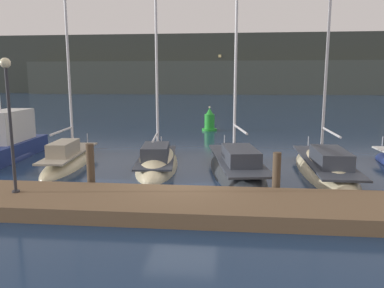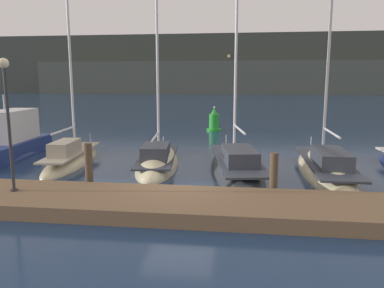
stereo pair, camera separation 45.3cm
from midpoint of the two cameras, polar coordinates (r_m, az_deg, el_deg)
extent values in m
plane|color=#192D4C|center=(13.50, -2.50, -7.60)|extent=(400.00, 400.00, 0.00)
cube|color=brown|center=(11.71, -3.80, -9.19)|extent=(26.48, 2.80, 0.45)
cylinder|color=#4C3D2D|center=(13.94, -16.09, -3.60)|extent=(0.28, 0.28, 1.79)
cylinder|color=#4C3D2D|center=(13.05, 11.76, -4.74)|extent=(0.28, 0.28, 1.61)
ellipsoid|color=navy|center=(21.56, -27.37, -2.11)|extent=(2.71, 7.44, 1.29)
cube|color=navy|center=(21.48, -27.46, -1.03)|extent=(2.48, 6.70, 0.83)
cube|color=silver|center=(21.95, -26.80, 2.48)|extent=(1.71, 3.31, 1.62)
cube|color=black|center=(23.21, -25.16, 3.54)|extent=(1.32, 0.40, 0.72)
cylinder|color=silver|center=(21.34, -27.79, 5.52)|extent=(0.07, 0.07, 0.82)
ellipsoid|color=beige|center=(18.98, -18.70, -3.01)|extent=(2.00, 6.48, 1.11)
cube|color=#A39984|center=(18.86, -18.80, -1.26)|extent=(1.68, 5.44, 0.08)
cube|color=#A39984|center=(18.10, -19.67, -0.63)|extent=(1.05, 2.11, 0.62)
cylinder|color=silver|center=(19.03, -18.89, 9.97)|extent=(0.12, 0.12, 7.35)
cylinder|color=silver|center=(17.91, -19.89, 1.90)|extent=(0.31, 2.68, 0.09)
cylinder|color=silver|center=(21.56, -16.23, 0.88)|extent=(0.04, 0.04, 0.50)
ellipsoid|color=beige|center=(17.76, -6.04, -3.40)|extent=(2.64, 6.74, 1.68)
cube|color=#333842|center=(17.66, -6.06, -1.93)|extent=(2.22, 5.66, 0.08)
cube|color=#333842|center=(16.82, -6.33, -1.25)|extent=(1.37, 2.22, 0.65)
cylinder|color=silver|center=(17.82, -6.12, 9.79)|extent=(0.12, 0.12, 7.17)
cylinder|color=silver|center=(16.66, -6.38, 1.11)|extent=(0.40, 2.70, 0.09)
cylinder|color=silver|center=(20.58, -5.32, 0.46)|extent=(0.04, 0.04, 0.50)
ellipsoid|color=#2D3338|center=(16.46, 5.93, -4.45)|extent=(3.25, 8.11, 1.52)
cube|color=#333842|center=(16.31, 5.97, -2.23)|extent=(2.73, 6.82, 0.08)
cube|color=#333842|center=(15.33, 6.56, -1.73)|extent=(1.60, 2.69, 0.59)
cylinder|color=silver|center=(16.60, 5.88, 12.46)|extent=(0.12, 0.12, 8.34)
cylinder|color=silver|center=(15.34, 6.52, 2.27)|extent=(0.52, 2.76, 0.09)
cylinder|color=silver|center=(19.80, 4.32, 0.66)|extent=(0.04, 0.04, 0.50)
ellipsoid|color=beige|center=(17.39, 18.72, -4.15)|extent=(2.14, 8.28, 1.51)
cube|color=#333842|center=(17.27, 18.82, -2.39)|extent=(1.80, 6.95, 0.08)
cube|color=#333842|center=(16.26, 19.61, -1.90)|extent=(1.25, 2.66, 0.62)
cylinder|color=silver|center=(17.59, 19.18, 12.42)|extent=(0.12, 0.12, 8.91)
cylinder|color=silver|center=(16.28, 19.66, 1.71)|extent=(0.14, 2.91, 0.09)
cylinder|color=silver|center=(20.89, 16.72, 0.45)|extent=(0.04, 0.04, 0.50)
cylinder|color=silver|center=(21.79, 26.50, 0.36)|extent=(0.04, 0.04, 0.50)
cylinder|color=green|center=(30.10, 2.24, 2.21)|extent=(1.20, 1.20, 0.16)
cylinder|color=green|center=(30.02, 2.25, 3.46)|extent=(0.80, 0.80, 1.16)
cone|color=green|center=(29.94, 2.26, 5.04)|extent=(0.56, 0.56, 0.50)
sphere|color=#F9EAB7|center=(29.92, 2.26, 5.61)|extent=(0.16, 0.16, 0.16)
cylinder|color=#2D2D33|center=(13.50, -26.13, -6.49)|extent=(0.24, 0.24, 0.06)
cylinder|color=#2D2D33|center=(13.12, -26.77, 1.82)|extent=(0.10, 0.10, 3.88)
sphere|color=#F9EAB7|center=(13.04, -27.48, 10.90)|extent=(0.32, 0.32, 0.32)
cube|color=#333833|center=(119.58, 4.94, 11.94)|extent=(240.00, 16.00, 17.33)
cube|color=#3F463F|center=(110.30, 12.92, 9.80)|extent=(144.00, 10.00, 9.19)
cube|color=#F4DB8C|center=(116.21, 22.54, 9.87)|extent=(0.80, 0.10, 0.80)
cube|color=#F4DB8C|center=(111.57, 7.27, 12.24)|extent=(0.80, 0.10, 0.80)
cube|color=#F4DB8C|center=(121.78, -18.35, 10.69)|extent=(0.80, 0.10, 0.80)
cube|color=#F4DB8C|center=(115.31, 20.89, 8.69)|extent=(0.80, 0.10, 0.80)
cube|color=#F4DB8C|center=(111.53, 3.57, 8.65)|extent=(0.80, 0.10, 0.80)
cube|color=#F4DB8C|center=(111.80, 1.18, 8.79)|extent=(0.80, 0.10, 0.80)
cube|color=#F4DB8C|center=(116.76, -11.83, 9.73)|extent=(0.80, 0.10, 0.80)
cube|color=#F4DB8C|center=(111.44, 5.16, 9.68)|extent=(0.80, 0.10, 0.80)
cube|color=#F4DB8C|center=(111.69, 4.14, 13.23)|extent=(0.80, 0.10, 0.80)
cube|color=#F4DB8C|center=(112.94, -3.60, 8.54)|extent=(0.80, 0.10, 0.80)
cube|color=#F4DB8C|center=(115.11, -8.89, 11.23)|extent=(0.80, 0.10, 0.80)
camera|label=1|loc=(0.23, -90.78, -0.13)|focal=35.00mm
camera|label=2|loc=(0.23, 89.22, 0.13)|focal=35.00mm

